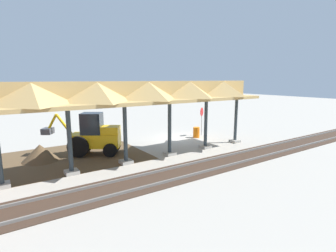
# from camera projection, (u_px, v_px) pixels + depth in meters

# --- Properties ---
(ground_plane) EXTENTS (120.00, 120.00, 0.00)m
(ground_plane) POSITION_uv_depth(u_px,v_px,m) (180.00, 138.00, 22.52)
(ground_plane) COLOR #9E998E
(dirt_work_zone) EXTENTS (9.36, 7.00, 0.01)m
(dirt_work_zone) POSITION_uv_depth(u_px,v_px,m) (70.00, 157.00, 17.05)
(dirt_work_zone) COLOR brown
(dirt_work_zone) RESTS_ON ground
(platform_canopy) EXTENTS (17.12, 3.20, 4.90)m
(platform_canopy) POSITION_uv_depth(u_px,v_px,m) (148.00, 93.00, 15.96)
(platform_canopy) COLOR #9E998E
(platform_canopy) RESTS_ON ground
(rail_tracks) EXTENTS (60.00, 2.58, 0.15)m
(rail_tracks) POSITION_uv_depth(u_px,v_px,m) (243.00, 157.00, 16.93)
(rail_tracks) COLOR slate
(rail_tracks) RESTS_ON ground
(stop_sign) EXTENTS (0.67, 0.41, 2.51)m
(stop_sign) POSITION_uv_depth(u_px,v_px,m) (202.00, 115.00, 23.39)
(stop_sign) COLOR gray
(stop_sign) RESTS_ON ground
(backhoe) EXTENTS (4.84, 3.75, 2.82)m
(backhoe) POSITION_uv_depth(u_px,v_px,m) (93.00, 136.00, 17.53)
(backhoe) COLOR #EAB214
(backhoe) RESTS_ON ground
(dirt_mound) EXTENTS (4.38, 4.38, 2.08)m
(dirt_mound) POSITION_uv_depth(u_px,v_px,m) (41.00, 161.00, 16.34)
(dirt_mound) COLOR brown
(dirt_mound) RESTS_ON ground
(traffic_barrel) EXTENTS (0.56, 0.56, 0.90)m
(traffic_barrel) POSITION_uv_depth(u_px,v_px,m) (196.00, 132.00, 22.73)
(traffic_barrel) COLOR orange
(traffic_barrel) RESTS_ON ground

